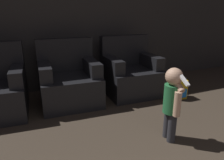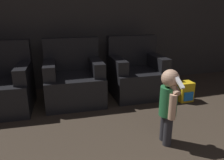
# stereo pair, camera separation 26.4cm
# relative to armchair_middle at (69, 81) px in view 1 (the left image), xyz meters

# --- Properties ---
(wall_back) EXTENTS (8.40, 0.05, 2.60)m
(wall_back) POSITION_rel_armchair_middle_xyz_m (0.24, 0.69, 0.98)
(wall_back) COLOR #33302D
(wall_back) RESTS_ON ground_plane
(armchair_middle) EXTENTS (0.86, 0.82, 0.92)m
(armchair_middle) POSITION_rel_armchair_middle_xyz_m (0.00, 0.00, 0.00)
(armchair_middle) COLOR black
(armchair_middle) RESTS_ON ground_plane
(armchair_right) EXTENTS (0.85, 0.81, 0.92)m
(armchair_right) POSITION_rel_armchair_middle_xyz_m (1.01, 0.00, 0.00)
(armchair_right) COLOR black
(armchair_right) RESTS_ON ground_plane
(person_toddler) EXTENTS (0.17, 0.31, 0.79)m
(person_toddler) POSITION_rel_armchair_middle_xyz_m (0.75, -1.40, 0.14)
(person_toddler) COLOR #28282D
(person_toddler) RESTS_ON ground_plane
(toy_backpack) EXTENTS (0.21, 0.20, 0.30)m
(toy_backpack) POSITION_rel_armchair_middle_xyz_m (1.59, -0.51, -0.18)
(toy_backpack) COLOR yellow
(toy_backpack) RESTS_ON ground_plane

